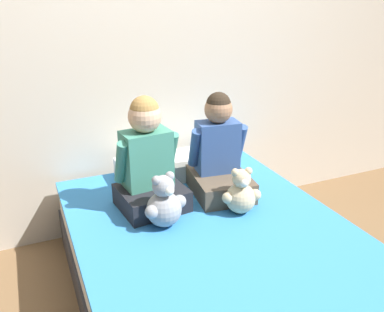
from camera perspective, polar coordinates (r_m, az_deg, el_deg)
name	(u,v)px	position (r m, az deg, el deg)	size (l,w,h in m)	color
ground_plane	(220,307)	(2.22, 3.89, -20.39)	(14.00, 14.00, 0.00)	brown
wall_behind_bed	(149,35)	(2.58, -6.09, 16.53)	(8.00, 0.06, 2.50)	beige
bed	(221,274)	(2.08, 4.04, -16.13)	(1.32, 1.86, 0.42)	#2D2D33
child_on_left	(148,162)	(2.12, -6.19, -0.82)	(0.36, 0.34, 0.60)	black
child_on_right	(219,156)	(2.28, 3.78, 0.05)	(0.35, 0.42, 0.58)	brown
teddy_bear_held_by_left_child	(164,204)	(1.99, -3.93, -6.75)	(0.23, 0.17, 0.28)	#939399
teddy_bear_held_by_right_child	(241,194)	(2.11, 6.87, -5.31)	(0.21, 0.16, 0.25)	#D1B78E
pillow_at_headboard	(166,167)	(2.54, -3.61, -1.61)	(0.60, 0.30, 0.11)	white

